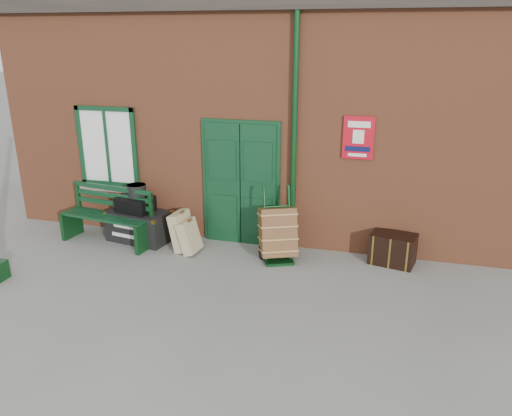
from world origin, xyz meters
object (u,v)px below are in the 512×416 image
(porter_trolley, at_px, (278,233))
(dark_trunk, at_px, (393,249))
(bench, at_px, (109,214))
(houdini_trunk, at_px, (140,226))

(porter_trolley, height_order, dark_trunk, porter_trolley)
(bench, distance_m, porter_trolley, 3.15)
(bench, distance_m, houdini_trunk, 0.60)
(bench, height_order, dark_trunk, bench)
(dark_trunk, bearing_deg, houdini_trunk, -165.28)
(houdini_trunk, relative_size, dark_trunk, 1.56)
(porter_trolley, distance_m, dark_trunk, 1.94)
(houdini_trunk, height_order, dark_trunk, houdini_trunk)
(porter_trolley, xyz_separation_m, dark_trunk, (1.90, 0.33, -0.21))
(bench, bearing_deg, porter_trolley, 9.28)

